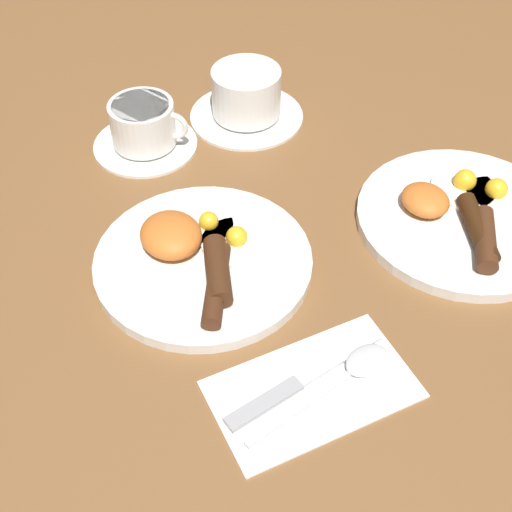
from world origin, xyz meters
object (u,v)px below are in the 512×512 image
(teacup_near, at_px, (144,128))
(knife, at_px, (297,383))
(teacup_far, at_px, (246,97))
(spoon, at_px, (354,370))
(breakfast_plate_near, at_px, (201,257))
(breakfast_plate_far, at_px, (463,216))

(teacup_near, bearing_deg, knife, -3.92)
(teacup_far, bearing_deg, teacup_near, -93.28)
(teacup_near, distance_m, spoon, 0.46)
(breakfast_plate_near, bearing_deg, knife, 2.01)
(teacup_far, xyz_separation_m, knife, (0.44, -0.19, -0.03))
(teacup_near, relative_size, teacup_far, 0.87)
(teacup_near, bearing_deg, breakfast_plate_far, 38.93)
(teacup_near, bearing_deg, spoon, 3.47)
(teacup_far, distance_m, knife, 0.48)
(knife, height_order, spoon, spoon)
(breakfast_plate_near, relative_size, breakfast_plate_far, 0.97)
(breakfast_plate_far, xyz_separation_m, knife, (0.10, -0.31, -0.00))
(breakfast_plate_far, distance_m, teacup_near, 0.44)
(breakfast_plate_near, bearing_deg, spoon, 16.85)
(teacup_near, height_order, teacup_far, teacup_far)
(knife, bearing_deg, breakfast_plate_near, 86.63)
(knife, xyz_separation_m, spoon, (0.02, 0.06, 0.00))
(breakfast_plate_far, bearing_deg, spoon, -64.51)
(teacup_far, xyz_separation_m, spoon, (0.45, -0.13, -0.03))
(breakfast_plate_far, distance_m, knife, 0.32)
(breakfast_plate_far, xyz_separation_m, teacup_near, (-0.34, -0.28, 0.02))
(spoon, bearing_deg, knife, 156.47)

